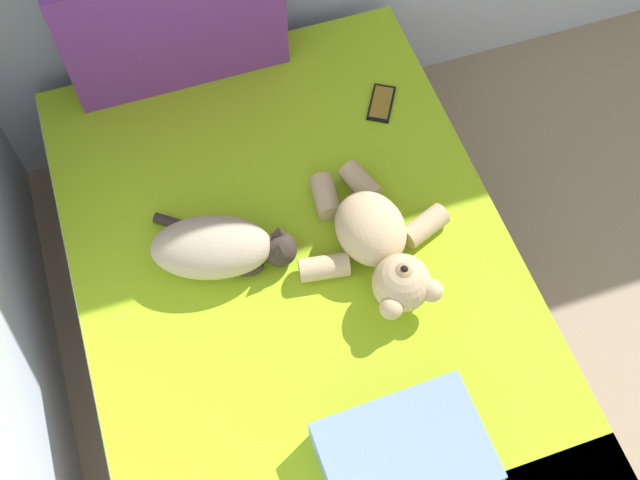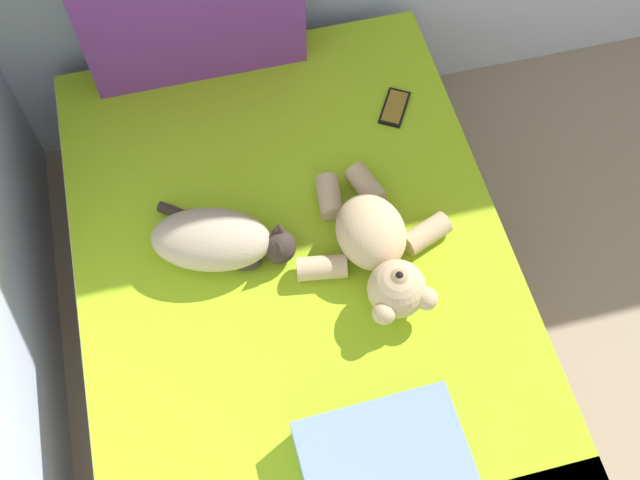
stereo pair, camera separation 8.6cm
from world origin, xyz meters
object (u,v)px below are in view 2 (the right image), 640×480
at_px(patterned_cushion, 192,12).
at_px(throw_pillow, 384,462).
at_px(teddy_bear, 378,249).
at_px(cell_phone, 395,107).
at_px(cat, 218,240).
at_px(bed, 302,317).

xyz_separation_m(patterned_cushion, throw_pillow, (0.22, -1.42, -0.17)).
xyz_separation_m(teddy_bear, cell_phone, (0.21, 0.52, -0.07)).
relative_size(patterned_cushion, throw_pillow, 1.72).
xyz_separation_m(patterned_cushion, cat, (-0.07, -0.72, -0.16)).
bearing_deg(cell_phone, cat, -148.95).
bearing_deg(throw_pillow, bed, 98.48).
bearing_deg(teddy_bear, patterned_cushion, 112.85).
relative_size(patterned_cushion, teddy_bear, 1.28).
height_order(teddy_bear, cell_phone, teddy_bear).
relative_size(bed, cell_phone, 11.83).
height_order(bed, cell_phone, cell_phone).
relative_size(teddy_bear, throw_pillow, 1.34).
bearing_deg(bed, cell_phone, 50.64).
bearing_deg(patterned_cushion, cell_phone, -30.58).
xyz_separation_m(cat, cell_phone, (0.64, 0.38, -0.07)).
distance_m(cat, throw_pillow, 0.75).
bearing_deg(cat, throw_pillow, -67.87).
bearing_deg(teddy_bear, cell_phone, 68.00).
height_order(teddy_bear, throw_pillow, teddy_bear).
distance_m(bed, cell_phone, 0.74).
relative_size(teddy_bear, cell_phone, 3.27).
bearing_deg(cat, bed, -36.29).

